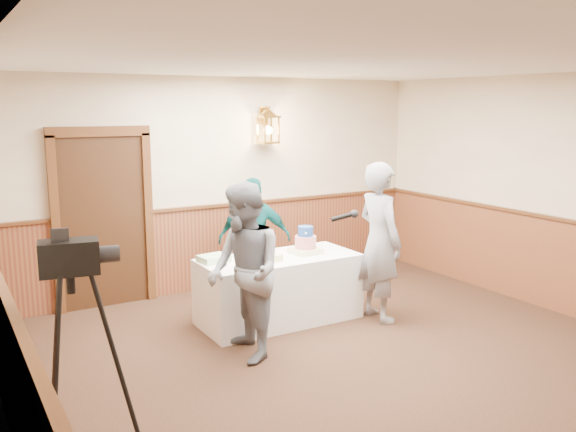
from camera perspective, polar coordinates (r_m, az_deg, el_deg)
name	(u,v)px	position (r m, az deg, el deg)	size (l,w,h in m)	color
ground	(389,384)	(5.67, 9.44, -15.23)	(7.00, 7.00, 0.00)	black
room_shell	(357,208)	(5.52, 6.46, 0.75)	(6.02, 7.02, 2.81)	#BFAB8F
display_table	(279,289)	(6.97, -0.84, -6.84)	(1.80, 0.80, 0.75)	white
tiered_cake	(305,243)	(7.01, 1.64, -2.52)	(0.34, 0.34, 0.32)	beige
sheet_cake_yellow	(262,258)	(6.66, -2.42, -3.97)	(0.37, 0.28, 0.08)	#E0DF86
sheet_cake_green	(214,258)	(6.70, -6.97, -3.97)	(0.31, 0.25, 0.07)	#A4D294
interviewer	(244,272)	(5.85, -4.10, -5.25)	(1.51, 0.90, 1.72)	slate
baker	(380,242)	(6.97, 8.56, -2.41)	(0.66, 0.44, 1.82)	gray
assistant_p	(255,239)	(7.68, -3.14, -2.14)	(0.91, 0.38, 1.55)	#0B4B4D
tv_camera_rig	(76,363)	(4.52, -19.20, -12.86)	(0.61, 0.57, 1.56)	black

